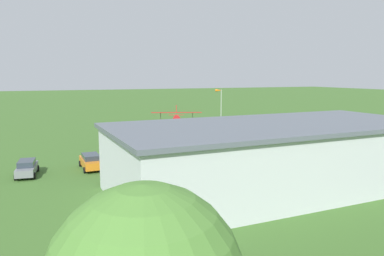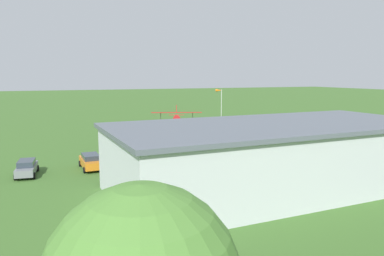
% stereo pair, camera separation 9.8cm
% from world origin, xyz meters
% --- Properties ---
extents(ground_plane, '(400.00, 400.00, 0.00)m').
position_xyz_m(ground_plane, '(0.00, 0.00, 0.00)').
color(ground_plane, '#3D6628').
extents(hangar, '(29.45, 14.33, 5.83)m').
position_xyz_m(hangar, '(4.18, 34.77, 2.92)').
color(hangar, silver).
rests_on(hangar, ground_plane).
extents(biplane, '(8.38, 7.69, 3.84)m').
position_xyz_m(biplane, '(1.89, 3.25, 2.76)').
color(biplane, '#B21E1E').
extents(car_silver, '(2.29, 4.38, 1.62)m').
position_xyz_m(car_silver, '(-8.40, 20.12, 0.84)').
color(car_silver, '#B7B7BC').
rests_on(car_silver, ground_plane).
extents(car_orange, '(2.19, 4.71, 1.60)m').
position_xyz_m(car_orange, '(18.44, 21.67, 0.84)').
color(car_orange, orange).
rests_on(car_orange, ground_plane).
extents(car_grey, '(2.30, 4.63, 1.58)m').
position_xyz_m(car_grey, '(24.74, 22.05, 0.83)').
color(car_grey, slate).
rests_on(car_grey, ground_plane).
extents(person_near_hangar_door, '(0.53, 0.53, 1.69)m').
position_xyz_m(person_near_hangar_door, '(-2.03, 18.57, 0.84)').
color(person_near_hangar_door, '#3F3F47').
rests_on(person_near_hangar_door, ground_plane).
extents(person_crossing_taxiway, '(0.52, 0.52, 1.68)m').
position_xyz_m(person_crossing_taxiway, '(1.69, 17.73, 0.84)').
color(person_crossing_taxiway, navy).
rests_on(person_crossing_taxiway, ground_plane).
extents(windsock, '(1.48, 1.12, 7.01)m').
position_xyz_m(windsock, '(-13.08, -10.84, 6.14)').
color(windsock, silver).
rests_on(windsock, ground_plane).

